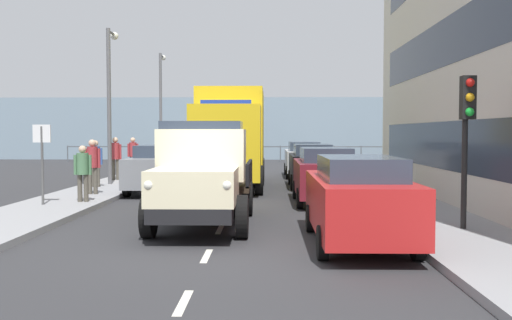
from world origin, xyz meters
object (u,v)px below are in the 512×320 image
Objects in this scene: car_red_kerbside_near at (358,199)px; pedestrian_in_dark_coat at (83,169)px; street_sign at (42,150)px; traffic_light_near at (467,118)px; car_maroon_kerbside_1 at (325,174)px; pedestrian_couple_a at (133,153)px; pedestrian_couple_b at (92,162)px; truck_vintage_cream at (203,176)px; lamp_post_far at (161,100)px; pedestrian_strolling at (115,155)px; car_grey_oppositeside_0 at (160,168)px; car_black_kerbside_2 at (312,165)px; lamp_post_promenade at (110,91)px; pedestrian_near_railing at (95,159)px; car_silver_kerbside_3 at (303,159)px; lorry_cargo_yellow at (231,135)px.

pedestrian_in_dark_coat reaches higher than car_red_kerbside_near.
street_sign is at bearing -30.59° from car_red_kerbside_near.
car_maroon_kerbside_1 is at bearing -66.22° from traffic_light_near.
pedestrian_couple_a is (1.10, -10.77, 0.09)m from pedestrian_in_dark_coat.
pedestrian_couple_a is (0.75, -8.71, -0.01)m from pedestrian_couple_b.
truck_vintage_cream is 3.42× the size of pedestrian_in_dark_coat.
car_red_kerbside_near is at bearing 109.90° from lamp_post_far.
traffic_light_near reaches higher than pedestrian_couple_a.
truck_vintage_cream is at bearing -9.70° from traffic_light_near.
pedestrian_strolling is 16.24m from traffic_light_near.
pedestrian_strolling is (1.11, -7.66, 0.12)m from pedestrian_in_dark_coat.
car_grey_oppositeside_0 is 1.96× the size of street_sign.
lamp_post_promenade is (7.98, 0.18, 2.92)m from car_black_kerbside_2.
lamp_post_far reaches higher than car_red_kerbside_near.
pedestrian_couple_b is at bearing 94.90° from pedestrian_couple_a.
traffic_light_near is (-8.04, 8.45, 1.58)m from car_grey_oppositeside_0.
car_maroon_kerbside_1 is 0.65× the size of lamp_post_promenade.
pedestrian_strolling reaches higher than pedestrian_near_railing.
car_maroon_kerbside_1 is 0.91× the size of car_silver_kerbside_3.
car_black_kerbside_2 is 9.41m from pedestrian_in_dark_coat.
pedestrian_near_railing is 3.14m from pedestrian_strolling.
traffic_light_near is (-2.40, 10.62, 1.58)m from car_black_kerbside_2.
car_maroon_kerbside_1 is 12.87m from pedestrian_couple_a.
car_silver_kerbside_3 is (-0.00, -5.33, 0.00)m from car_black_kerbside_2.
lamp_post_far reaches higher than lorry_cargo_yellow.
car_maroon_kerbside_1 is 5.18m from car_black_kerbside_2.
lorry_cargo_yellow reaches higher than traffic_light_near.
lorry_cargo_yellow is at bearing -162.87° from pedestrian_near_railing.
truck_vintage_cream is 0.85× the size of lamp_post_far.
car_black_kerbside_2 is at bearing -77.28° from traffic_light_near.
pedestrian_in_dark_coat is at bearing -42.21° from truck_vintage_cream.
traffic_light_near is at bearing 116.19° from lamp_post_far.
pedestrian_near_railing is at bearing 90.82° from pedestrian_couple_a.
street_sign reaches higher than car_grey_oppositeside_0.
car_grey_oppositeside_0 is 11.77m from traffic_light_near.
car_maroon_kerbside_1 is at bearing 90.00° from car_silver_kerbside_3.
pedestrian_near_railing is at bearing 89.00° from lamp_post_far.
pedestrian_couple_b reaches higher than car_grey_oppositeside_0.
car_red_kerbside_near is 15.52m from pedestrian_strolling.
pedestrian_in_dark_coat is at bearing 99.75° from pedestrian_couple_b.
street_sign is (-0.10, 5.22, 0.51)m from pedestrian_near_railing.
lamp_post_promenade is at bearing -45.17° from traffic_light_near.
pedestrian_strolling is at bearing -48.78° from traffic_light_near.
pedestrian_near_railing is 0.26× the size of lamp_post_far.
car_grey_oppositeside_0 is at bearing 139.57° from lamp_post_promenade.
street_sign is at bearing 90.95° from pedestrian_couple_a.
truck_vintage_cream is 10.92m from lamp_post_promenade.
pedestrian_couple_b is (4.28, -5.63, 0.04)m from truck_vintage_cream.
car_maroon_kerbside_1 is at bearing -168.73° from street_sign.
lorry_cargo_yellow is 4.55× the size of pedestrian_couple_b.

